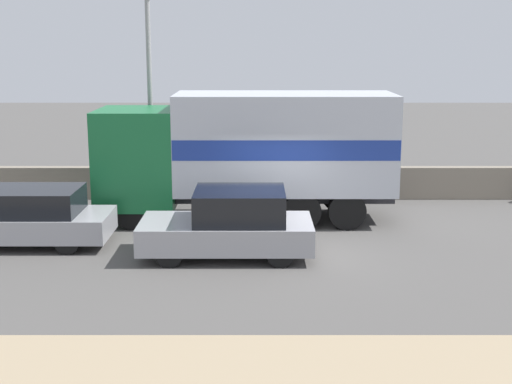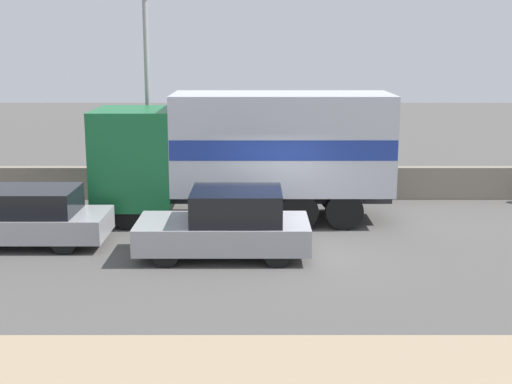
{
  "view_description": "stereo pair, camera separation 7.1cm",
  "coord_description": "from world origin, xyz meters",
  "px_view_note": "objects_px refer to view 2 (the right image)",
  "views": [
    {
      "loc": [
        -0.48,
        -15.87,
        4.76
      ],
      "look_at": [
        -0.44,
        1.23,
        1.12
      ],
      "focal_mm": 50.0,
      "sensor_mm": 36.0,
      "label": 1
    },
    {
      "loc": [
        -0.41,
        -15.87,
        4.76
      ],
      "look_at": [
        -0.44,
        1.23,
        1.12
      ],
      "focal_mm": 50.0,
      "sensor_mm": 36.0,
      "label": 2
    }
  ],
  "objects_px": {
    "car_hatchback": "(229,224)",
    "street_lamp": "(148,79)",
    "box_truck": "(250,149)",
    "car_sedan_second": "(20,217)"
  },
  "relations": [
    {
      "from": "street_lamp",
      "to": "car_sedan_second",
      "type": "height_order",
      "value": "street_lamp"
    },
    {
      "from": "car_hatchback",
      "to": "car_sedan_second",
      "type": "xyz_separation_m",
      "value": [
        -4.98,
        0.88,
        -0.06
      ]
    },
    {
      "from": "box_truck",
      "to": "car_hatchback",
      "type": "height_order",
      "value": "box_truck"
    },
    {
      "from": "street_lamp",
      "to": "car_hatchback",
      "type": "relative_size",
      "value": 1.64
    },
    {
      "from": "car_hatchback",
      "to": "street_lamp",
      "type": "bearing_deg",
      "value": -63.29
    },
    {
      "from": "street_lamp",
      "to": "car_sedan_second",
      "type": "distance_m",
      "value": 5.6
    },
    {
      "from": "street_lamp",
      "to": "car_hatchback",
      "type": "xyz_separation_m",
      "value": [
        2.44,
        -4.86,
        -2.95
      ]
    },
    {
      "from": "street_lamp",
      "to": "car_sedan_second",
      "type": "bearing_deg",
      "value": -122.55
    },
    {
      "from": "street_lamp",
      "to": "box_truck",
      "type": "xyz_separation_m",
      "value": [
        2.9,
        -1.53,
        -1.75
      ]
    },
    {
      "from": "car_hatchback",
      "to": "car_sedan_second",
      "type": "height_order",
      "value": "car_hatchback"
    }
  ]
}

